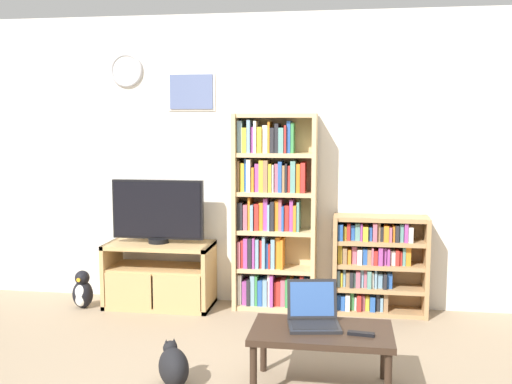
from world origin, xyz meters
name	(u,v)px	position (x,y,z in m)	size (l,w,h in m)	color
wall_back	(266,160)	(-0.01, 1.96, 1.31)	(6.22, 0.09, 2.60)	silver
tv_stand	(159,275)	(-0.93, 1.67, 0.29)	(0.94, 0.46, 0.58)	tan
television	(158,211)	(-0.94, 1.69, 0.86)	(0.82, 0.18, 0.57)	black
bookshelf_tall	(272,214)	(0.07, 1.79, 0.84)	(0.72, 0.29, 1.72)	tan
bookshelf_short	(375,263)	(0.97, 1.79, 0.44)	(0.80, 0.29, 0.85)	tan
coffee_table	(322,336)	(0.58, 0.21, 0.34)	(0.87, 0.51, 0.38)	#332319
laptop	(313,314)	(0.52, 0.29, 0.45)	(0.36, 0.34, 0.27)	#232326
remote_near_laptop	(361,334)	(0.82, 0.15, 0.39)	(0.16, 0.06, 0.02)	black
cat	(173,366)	(-0.34, 0.12, 0.12)	(0.44, 0.44, 0.28)	black
penguin_figurine	(82,291)	(-1.60, 1.51, 0.15)	(0.18, 0.16, 0.34)	black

